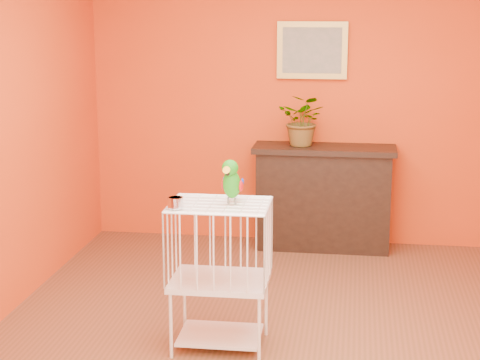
# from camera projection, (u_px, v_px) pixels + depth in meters

# --- Properties ---
(ground) EXTENTS (4.50, 4.50, 0.00)m
(ground) POSITION_uv_depth(u_px,v_px,m) (287.00, 338.00, 5.29)
(ground) COLOR brown
(ground) RESTS_ON ground
(room_shell) EXTENTS (4.50, 4.50, 4.50)m
(room_shell) POSITION_uv_depth(u_px,v_px,m) (291.00, 99.00, 4.95)
(room_shell) COLOR #D74414
(room_shell) RESTS_ON ground
(console_cabinet) EXTENTS (1.25, 0.45, 0.93)m
(console_cabinet) POSITION_uv_depth(u_px,v_px,m) (323.00, 197.00, 7.13)
(console_cabinet) COLOR black
(console_cabinet) RESTS_ON ground
(potted_plant) EXTENTS (0.53, 0.56, 0.35)m
(potted_plant) POSITION_uv_depth(u_px,v_px,m) (303.00, 126.00, 7.00)
(potted_plant) COLOR #26722D
(potted_plant) RESTS_ON console_cabinet
(framed_picture) EXTENTS (0.62, 0.04, 0.50)m
(framed_picture) POSITION_uv_depth(u_px,v_px,m) (312.00, 50.00, 7.05)
(framed_picture) COLOR #B79241
(framed_picture) RESTS_ON room_shell
(birdcage) EXTENTS (0.62, 0.48, 0.95)m
(birdcage) POSITION_uv_depth(u_px,v_px,m) (220.00, 274.00, 5.07)
(birdcage) COLOR white
(birdcage) RESTS_ON ground
(feed_cup) EXTENTS (0.10, 0.10, 0.07)m
(feed_cup) POSITION_uv_depth(u_px,v_px,m) (175.00, 203.00, 4.84)
(feed_cup) COLOR silver
(feed_cup) RESTS_ON birdcage
(parrot) EXTENTS (0.15, 0.26, 0.29)m
(parrot) POSITION_uv_depth(u_px,v_px,m) (232.00, 181.00, 4.94)
(parrot) COLOR #59544C
(parrot) RESTS_ON birdcage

